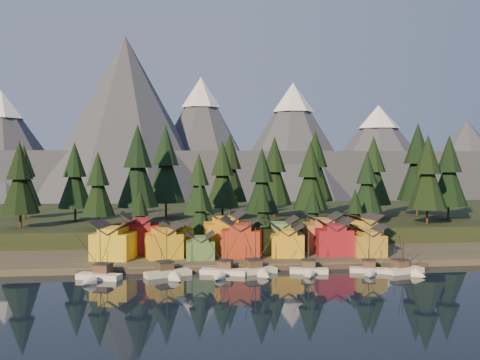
{
  "coord_description": "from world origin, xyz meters",
  "views": [
    {
      "loc": [
        -17.87,
        -103.5,
        24.69
      ],
      "look_at": [
        -2.42,
        30.0,
        19.99
      ],
      "focal_mm": 40.0,
      "sensor_mm": 36.0,
      "label": 1
    }
  ],
  "objects": [
    {
      "name": "tree_hill_11",
      "position": [
        38.0,
        50.0,
        17.77
      ],
      "size": [
        9.25,
        9.25,
        21.54
      ],
      "color": "#332319",
      "rests_on": "hillside"
    },
    {
      "name": "tree_hill_3",
      "position": [
        -30.0,
        60.0,
        22.4
      ],
      "size": [
        12.88,
        12.88,
        30.0
      ],
      "color": "#332319",
      "rests_on": "hillside"
    },
    {
      "name": "house_front_5",
      "position": [
        20.5,
        25.04,
        6.27
      ],
      "size": [
        9.29,
        8.58,
        9.07
      ],
      "rotation": [
        0.0,
        0.0,
        -0.09
      ],
      "color": "maroon",
      "rests_on": "shore_strip"
    },
    {
      "name": "tree_hill_8",
      "position": [
        14.0,
        72.0,
        20.78
      ],
      "size": [
        11.61,
        11.61,
        27.04
      ],
      "color": "#332319",
      "rests_on": "hillside"
    },
    {
      "name": "tree_hill_14",
      "position": [
        64.0,
        72.0,
        23.47
      ],
      "size": [
        13.71,
        13.71,
        31.94
      ],
      "color": "#332319",
      "rests_on": "hillside"
    },
    {
      "name": "house_front_1",
      "position": [
        -21.47,
        25.63,
        5.91
      ],
      "size": [
        9.79,
        9.55,
        8.4
      ],
      "rotation": [
        0.0,
        0.0,
        0.25
      ],
      "color": "gold",
      "rests_on": "shore_strip"
    },
    {
      "name": "boat_3",
      "position": [
        -0.55,
        11.19,
        2.15
      ],
      "size": [
        9.6,
        10.11,
        11.09
      ],
      "rotation": [
        0.0,
        0.0,
        0.28
      ],
      "color": "beige",
      "rests_on": "ground"
    },
    {
      "name": "tree_hill_12",
      "position": [
        46.0,
        66.0,
        20.82
      ],
      "size": [
        11.64,
        11.64,
        27.12
      ],
      "color": "#332319",
      "rests_on": "hillside"
    },
    {
      "name": "tree_hill_15",
      "position": [
        0.0,
        82.0,
        21.57
      ],
      "size": [
        12.22,
        12.22,
        28.47
      ],
      "color": "#332319",
      "rests_on": "hillside"
    },
    {
      "name": "tree_hill_5",
      "position": [
        -12.0,
        50.0,
        17.54
      ],
      "size": [
        9.06,
        9.06,
        21.11
      ],
      "color": "#332319",
      "rests_on": "hillside"
    },
    {
      "name": "boat_4",
      "position": [
        10.53,
        10.26,
        1.97
      ],
      "size": [
        9.0,
        9.49,
        10.26
      ],
      "rotation": [
        0.0,
        0.0,
        -0.2
      ],
      "color": "beige",
      "rests_on": "ground"
    },
    {
      "name": "house_back_4",
      "position": [
        19.44,
        32.0,
        6.64
      ],
      "size": [
        9.67,
        9.34,
        9.8
      ],
      "rotation": [
        0.0,
        0.0,
        -0.08
      ],
      "color": "#9B6437",
      "rests_on": "shore_strip"
    },
    {
      "name": "tree_hill_6",
      "position": [
        -4.0,
        65.0,
        19.86
      ],
      "size": [
        10.88,
        10.88,
        25.36
      ],
      "color": "#332319",
      "rests_on": "hillside"
    },
    {
      "name": "house_front_3",
      "position": [
        -2.48,
        25.15,
        6.55
      ],
      "size": [
        11.26,
        10.93,
        9.61
      ],
      "rotation": [
        0.0,
        0.0,
        -0.23
      ],
      "color": "maroon",
      "rests_on": "shore_strip"
    },
    {
      "name": "tree_hill_2",
      "position": [
        -40.0,
        48.0,
        17.74
      ],
      "size": [
        9.22,
        9.22,
        21.48
      ],
      "color": "#332319",
      "rests_on": "hillside"
    },
    {
      "name": "hillside",
      "position": [
        0.0,
        90.0,
        3.0
      ],
      "size": [
        420.0,
        100.0,
        6.0
      ],
      "primitive_type": "cube",
      "color": "black",
      "rests_on": "ground"
    },
    {
      "name": "house_back_3",
      "position": [
        7.71,
        30.41,
        6.27
      ],
      "size": [
        9.31,
        8.37,
        9.09
      ],
      "rotation": [
        0.0,
        0.0,
        -0.05
      ],
      "color": "#4F8146",
      "rests_on": "shore_strip"
    },
    {
      "name": "boat_6",
      "position": [
        32.15,
        7.86,
        2.03
      ],
      "size": [
        9.4,
        9.86,
        10.61
      ],
      "rotation": [
        0.0,
        0.0,
        0.31
      ],
      "color": "silver",
      "rests_on": "ground"
    },
    {
      "name": "tree_hill_7",
      "position": [
        6.0,
        48.0,
        18.45
      ],
      "size": [
        9.78,
        9.78,
        22.78
      ],
      "color": "#332319",
      "rests_on": "hillside"
    },
    {
      "name": "tree_hill_13",
      "position": [
        56.0,
        48.0,
        20.59
      ],
      "size": [
        11.45,
        11.45,
        26.68
      ],
      "color": "#332319",
      "rests_on": "hillside"
    },
    {
      "name": "tree_hill_10",
      "position": [
        30.0,
        80.0,
        22.23
      ],
      "size": [
        12.74,
        12.74,
        29.68
      ],
      "color": "#332319",
      "rests_on": "hillside"
    },
    {
      "name": "house_back_1",
      "position": [
        -18.08,
        30.71,
        5.95
      ],
      "size": [
        7.89,
        7.98,
        8.48
      ],
      "rotation": [
        0.0,
        0.0,
        0.05
      ],
      "color": "gold",
      "rests_on": "shore_strip"
    },
    {
      "name": "shore_strip",
      "position": [
        0.0,
        40.0,
        0.75
      ],
      "size": [
        400.0,
        50.0,
        1.5
      ],
      "primitive_type": "cube",
      "color": "#3D3A2C",
      "rests_on": "ground"
    },
    {
      "name": "tree_shore_1",
      "position": [
        -12.0,
        40.0,
        11.18
      ],
      "size": [
        7.61,
        7.61,
        17.72
      ],
      "color": "#332319",
      "rests_on": "shore_strip"
    },
    {
      "name": "tree_hill_9",
      "position": [
        22.0,
        55.0,
        19.62
      ],
      "size": [
        10.7,
        10.7,
        24.92
      ],
      "color": "#332319",
      "rests_on": "hillside"
    },
    {
      "name": "house_front_4",
      "position": [
        8.53,
        24.48,
        5.64
      ],
      "size": [
        8.59,
        9.12,
        7.88
      ],
      "rotation": [
        0.0,
        0.0,
        -0.12
      ],
      "color": "gold",
      "rests_on": "shore_strip"
    },
    {
      "name": "house_back_5",
      "position": [
        30.63,
        32.9,
        6.32
      ],
      "size": [
        9.73,
        9.81,
        9.18
      ],
      "rotation": [
        0.0,
        0.0,
        0.21
      ],
      "color": "gold",
      "rests_on": "shore_strip"
    },
    {
      "name": "tree_shore_0",
      "position": [
        -28.0,
        40.0,
        10.11
      ],
      "size": [
        6.77,
        6.77,
        15.77
      ],
      "color": "#332319",
      "rests_on": "shore_strip"
    },
    {
      "name": "boat_0",
      "position": [
        -34.82,
        9.12,
        2.17
      ],
      "size": [
        10.05,
        10.55,
        11.35
      ],
      "rotation": [
        0.0,
        0.0,
        -0.35
      ],
      "color": "silver",
      "rests_on": "ground"
    },
    {
      "name": "tree_hill_1",
      "position": [
        -50.0,
        68.0,
        19.52
      ],
      "size": [
        10.62,
        10.62,
        24.73
      ],
      "color": "#332319",
      "rests_on": "hillside"
    },
    {
      "name": "ground",
      "position": [
        0.0,
        0.0,
        0.0
      ],
      "size": [
        500.0,
        500.0,
        0.0
      ],
      "primitive_type": "plane",
      "color": "black",
      "rests_on": "ground"
    },
    {
      "name": "tree_hill_4",
      "position": [
        -22.0,
        75.0,
        22.9
      ],
      "size": [
        13.27,
        13.27,
        30.9
      ],
      "color": "#332319",
      "rests_on": "hillside"
    },
    {
      "name": "tree_hill_0",
      "position": [
        -62.0,
        52.0,
        19.36
      ],
      "size": [
        10.49,
        10.49,
        24.44
      ],
      "color": "#332319",
      "rests_on": "hillside"
    },
    {
      "name": "boat_1",
      "position": [
        -19.74,
        10.49,
        2.07
      ],
      "size": [
        10.64,
        11.04,
        11.22
      ],
      "rotation": [
        0.0,
        0.0,
        0.38
      ],
      "color": "beige",
      "rests_on": "ground"
    },
    {
      "name": "house_front_6",
      "position": [
        28.37,
        22.34,
        5.48
      ],
      "size": [
        7.86,
        7.46,
        7.57
      ],
      "rotation": [
        0.0,
        0.0,
        -0.04
      ],
      "color": "olive",
      "rests_on": "shore_strip"
    },
    {
      "name": "tree_shore_2",
      "position": [
        5.0,
        40.0,
        10.75
      ],
      "size": [
        7.27,
        7.27,
        16.93
      ],
      "color": "#332319",
      "rests_on": "shore_strip"
    },
    {
      "name": "house_front_2",
      "position": [
        -12.79,
        22.85,
        4.9
      ],
      "size": [
        6.63,
        6.68,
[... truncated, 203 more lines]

